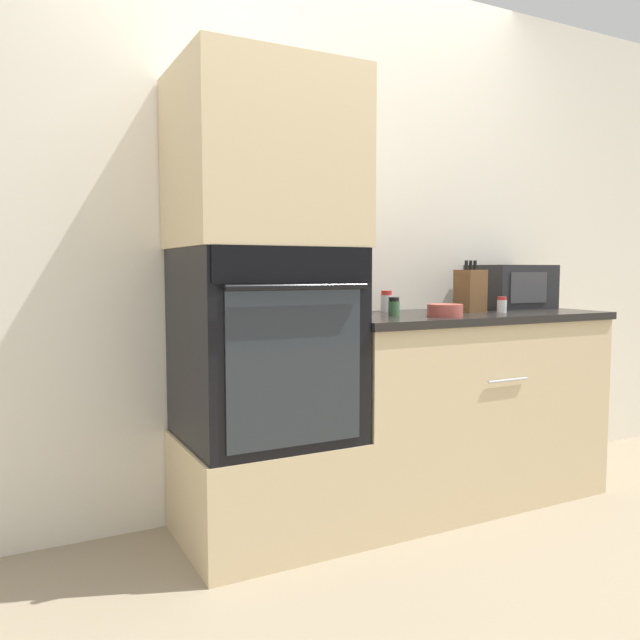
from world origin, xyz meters
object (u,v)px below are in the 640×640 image
Objects in this scene: knife_block at (470,291)px; bowl at (445,310)px; wall_oven at (264,344)px; condiment_jar_back at (394,307)px; microwave at (511,287)px; condiment_jar_mid at (386,301)px; condiment_jar_near at (502,305)px; condiment_jar_far at (351,307)px.

knife_block is 0.35m from bowl.
wall_oven is 4.90× the size of bowl.
knife_block reaches higher than condiment_jar_back.
bowl is at bearing -11.14° from wall_oven.
microwave is 0.73m from bowl.
microwave is 0.87m from condiment_jar_back.
knife_block is at bearing -29.10° from condiment_jar_mid.
condiment_jar_near is at bearing -4.48° from wall_oven.
knife_block is at bearing -4.09° from condiment_jar_far.
bowl is 1.51× the size of condiment_jar_mid.
microwave reaches higher than condiment_jar_back.
condiment_jar_near is at bearing 9.14° from bowl.
microwave reaches higher than condiment_jar_far.
wall_oven reaches higher than bowl.
knife_block reaches higher than condiment_jar_mid.
wall_oven is at bearing -163.56° from condiment_jar_mid.
condiment_jar_far reaches higher than condiment_jar_near.
condiment_jar_back is at bearing -31.50° from condiment_jar_far.
condiment_jar_mid reaches higher than condiment_jar_far.
wall_oven is 0.62m from condiment_jar_back.
condiment_jar_far is at bearing 175.91° from knife_block.
condiment_jar_near is 0.75m from condiment_jar_far.
condiment_jar_near is at bearing -5.70° from condiment_jar_back.
condiment_jar_far is (-0.35, 0.22, 0.01)m from bowl.
condiment_jar_back is at bearing -168.75° from microwave.
condiment_jar_mid is at bearing 145.77° from condiment_jar_near.
condiment_jar_mid is (-0.06, 0.37, 0.02)m from bowl.
wall_oven is 0.46m from condiment_jar_far.
bowl is at bearing -32.22° from condiment_jar_far.
wall_oven is at bearing -174.69° from microwave.
condiment_jar_back reaches higher than bowl.
wall_oven reaches higher than condiment_jar_near.
condiment_jar_back is at bearing -116.76° from condiment_jar_mid.
condiment_jar_back is (-0.85, -0.17, -0.07)m from microwave.
wall_oven is at bearing -179.01° from knife_block.
bowl is 0.22m from condiment_jar_back.
condiment_jar_back is (0.16, -0.10, 0.00)m from condiment_jar_far.
condiment_jar_far is (-1.02, -0.07, -0.07)m from microwave.
condiment_jar_mid is (-0.73, 0.08, -0.06)m from microwave.
bowl is at bearing -149.19° from knife_block.
condiment_jar_back is (-0.19, 0.12, 0.01)m from bowl.
condiment_jar_near is (-0.28, -0.23, -0.08)m from microwave.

